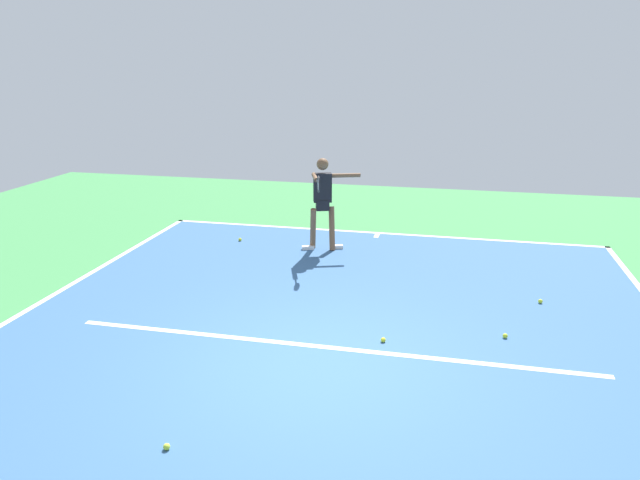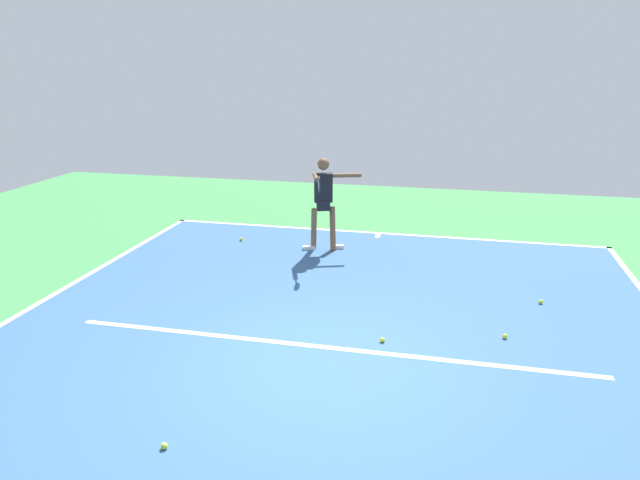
{
  "view_description": "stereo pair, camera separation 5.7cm",
  "coord_description": "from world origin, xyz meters",
  "px_view_note": "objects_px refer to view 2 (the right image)",
  "views": [
    {
      "loc": [
        -1.44,
        6.2,
        3.57
      ],
      "look_at": [
        0.46,
        -2.28,
        0.9
      ],
      "focal_mm": 33.13,
      "sensor_mm": 36.0,
      "label": 1
    },
    {
      "loc": [
        -1.49,
        6.19,
        3.57
      ],
      "look_at": [
        0.46,
        -2.28,
        0.9
      ],
      "focal_mm": 33.13,
      "sensor_mm": 36.0,
      "label": 2
    }
  ],
  "objects_px": {
    "tennis_player": "(324,198)",
    "tennis_ball_near_player": "(541,302)",
    "tennis_ball_far_corner": "(164,446)",
    "tennis_ball_by_baseline": "(382,340)",
    "tennis_ball_by_sideline": "(241,239)",
    "tennis_ball_near_service_line": "(505,336)"
  },
  "relations": [
    {
      "from": "tennis_ball_by_sideline",
      "to": "tennis_ball_near_player",
      "type": "bearing_deg",
      "value": 159.88
    },
    {
      "from": "tennis_ball_near_service_line",
      "to": "tennis_ball_by_sideline",
      "type": "distance_m",
      "value": 6.02
    },
    {
      "from": "tennis_ball_by_baseline",
      "to": "tennis_ball_by_sideline",
      "type": "height_order",
      "value": "same"
    },
    {
      "from": "tennis_ball_near_player",
      "to": "tennis_ball_by_sideline",
      "type": "bearing_deg",
      "value": -20.12
    },
    {
      "from": "tennis_ball_near_service_line",
      "to": "tennis_ball_by_sideline",
      "type": "height_order",
      "value": "same"
    },
    {
      "from": "tennis_ball_near_service_line",
      "to": "tennis_ball_by_sideline",
      "type": "xyz_separation_m",
      "value": [
        4.98,
        -3.39,
        0.0
      ]
    },
    {
      "from": "tennis_player",
      "to": "tennis_ball_by_baseline",
      "type": "xyz_separation_m",
      "value": [
        -1.62,
        3.68,
        -1.01
      ]
    },
    {
      "from": "tennis_ball_near_service_line",
      "to": "tennis_ball_by_baseline",
      "type": "distance_m",
      "value": 1.65
    },
    {
      "from": "tennis_ball_by_sideline",
      "to": "tennis_ball_far_corner",
      "type": "height_order",
      "value": "same"
    },
    {
      "from": "tennis_ball_far_corner",
      "to": "tennis_player",
      "type": "bearing_deg",
      "value": -91.2
    },
    {
      "from": "tennis_ball_near_service_line",
      "to": "tennis_ball_by_sideline",
      "type": "relative_size",
      "value": 1.0
    },
    {
      "from": "tennis_ball_near_service_line",
      "to": "tennis_ball_far_corner",
      "type": "height_order",
      "value": "same"
    },
    {
      "from": "tennis_ball_by_baseline",
      "to": "tennis_ball_near_player",
      "type": "xyz_separation_m",
      "value": [
        -2.19,
        -1.81,
        0.0
      ]
    },
    {
      "from": "tennis_player",
      "to": "tennis_ball_by_sideline",
      "type": "relative_size",
      "value": 27.32
    },
    {
      "from": "tennis_ball_by_baseline",
      "to": "tennis_ball_by_sideline",
      "type": "xyz_separation_m",
      "value": [
        3.4,
        -3.86,
        0.0
      ]
    },
    {
      "from": "tennis_ball_near_player",
      "to": "tennis_ball_by_baseline",
      "type": "bearing_deg",
      "value": 39.64
    },
    {
      "from": "tennis_ball_by_sideline",
      "to": "tennis_ball_far_corner",
      "type": "xyz_separation_m",
      "value": [
        -1.65,
        6.55,
        0.0
      ]
    },
    {
      "from": "tennis_player",
      "to": "tennis_ball_near_player",
      "type": "xyz_separation_m",
      "value": [
        -3.81,
        1.87,
        -1.01
      ]
    },
    {
      "from": "tennis_ball_far_corner",
      "to": "tennis_ball_near_player",
      "type": "xyz_separation_m",
      "value": [
        -3.94,
        -4.5,
        0.0
      ]
    },
    {
      "from": "tennis_ball_near_service_line",
      "to": "tennis_ball_by_sideline",
      "type": "bearing_deg",
      "value": -34.26
    },
    {
      "from": "tennis_ball_near_service_line",
      "to": "tennis_ball_near_player",
      "type": "distance_m",
      "value": 1.47
    },
    {
      "from": "tennis_ball_by_sideline",
      "to": "tennis_ball_near_player",
      "type": "relative_size",
      "value": 1.0
    }
  ]
}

